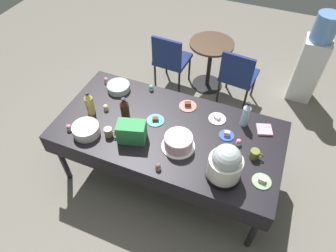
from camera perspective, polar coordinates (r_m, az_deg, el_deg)
name	(u,v)px	position (r m, az deg, el deg)	size (l,w,h in m)	color
ground	(168,173)	(3.50, 0.00, -8.85)	(9.00, 9.00, 0.00)	slate
potluck_table	(168,134)	(2.95, 0.00, -1.46)	(2.20, 1.10, 0.75)	black
frosted_layer_cake	(178,142)	(2.72, 2.00, -3.05)	(0.31, 0.31, 0.14)	silver
slow_cooker	(225,164)	(2.48, 10.85, -7.14)	(0.29, 0.29, 0.37)	black
glass_salad_bowl	(119,87)	(3.34, -9.40, 7.32)	(0.25, 0.25, 0.07)	#B2C6BC
ceramic_snack_bowl	(86,130)	(2.94, -15.33, -0.70)	(0.26, 0.26, 0.10)	silver
dessert_plate_coral	(188,105)	(3.12, 3.78, 3.94)	(0.18, 0.18, 0.06)	#E07266
dessert_plate_sage	(262,181)	(2.66, 17.41, -9.92)	(0.16, 0.16, 0.05)	#8CA87F
dessert_plate_cobalt	(227,135)	(2.89, 11.09, -1.63)	(0.15, 0.15, 0.06)	#2D4CB2
dessert_plate_white	(217,118)	(3.03, 9.34, 1.44)	(0.18, 0.18, 0.04)	white
dessert_plate_teal	(155,120)	(2.98, -2.40, 1.14)	(0.17, 0.17, 0.04)	teal
cupcake_vanilla	(69,128)	(3.03, -18.35, -0.29)	(0.05, 0.05, 0.07)	beige
cupcake_cocoa	(151,88)	(3.30, -3.25, 7.27)	(0.05, 0.05, 0.07)	beige
cupcake_lemon	(106,108)	(3.13, -11.77, 3.46)	(0.05, 0.05, 0.07)	beige
cupcake_rose	(239,142)	(2.83, 13.29, -3.01)	(0.05, 0.05, 0.07)	beige
cupcake_berry	(106,80)	(3.46, -11.67, 8.51)	(0.05, 0.05, 0.07)	beige
cupcake_mint	(158,167)	(2.60, -1.92, -7.74)	(0.05, 0.05, 0.07)	beige
soda_bottle_ginger_ale	(90,104)	(3.07, -14.69, 4.08)	(0.08, 0.08, 0.27)	gold
soda_bottle_water	(246,115)	(2.95, 14.58, 2.12)	(0.07, 0.07, 0.28)	silver
soda_bottle_cola	(125,110)	(2.94, -8.21, 3.09)	(0.08, 0.08, 0.27)	#33190F
coffee_mug_tan	(109,132)	(2.87, -11.21, -1.15)	(0.12, 0.08, 0.09)	tan
coffee_mug_olive	(255,154)	(2.76, 16.16, -5.15)	(0.12, 0.08, 0.09)	olive
soda_carton	(132,132)	(2.77, -6.93, -1.09)	(0.26, 0.16, 0.20)	#338C4C
paper_napkin_stack	(264,130)	(3.03, 17.84, -0.67)	(0.14, 0.14, 0.02)	pink
maroon_chair_left	(170,58)	(4.24, 0.47, 12.80)	(0.46, 0.46, 0.85)	navy
maroon_chair_right	(238,74)	(4.06, 13.15, 9.58)	(0.48, 0.48, 0.85)	navy
round_cafe_table	(210,57)	(4.29, 8.05, 12.89)	(0.60, 0.60, 0.72)	#473323
water_cooler	(311,61)	(4.43, 25.59, 11.08)	(0.32, 0.32, 1.24)	silver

